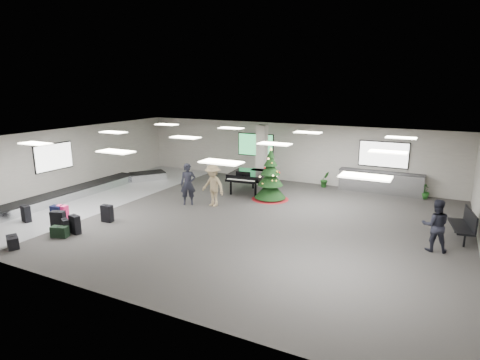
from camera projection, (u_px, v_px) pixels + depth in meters
The scene contains 21 objects.
ground at pixel (228, 216), 16.50m from camera, with size 18.00×18.00×0.00m, color #34312F.
room_envelope at pixel (227, 157), 16.70m from camera, with size 18.02×14.02×3.21m.
baggage_carousel at pixel (89, 189), 19.85m from camera, with size 2.28×9.71×0.43m.
service_counter at pixel (380, 182), 19.91m from camera, with size 4.05×0.65×1.08m.
suitcase_0 at pixel (58, 221), 14.74m from camera, with size 0.56×0.44×0.79m.
suitcase_1 at pixel (75, 224), 14.53m from camera, with size 0.48×0.32×0.71m.
pink_suitcase at pixel (63, 214), 15.69m from camera, with size 0.46×0.27×0.72m.
suitcase_3 at pixel (107, 213), 15.78m from camera, with size 0.48×0.30×0.70m.
navy_suitcase at pixel (57, 214), 15.68m from camera, with size 0.47×0.31×0.71m.
suitcase_5 at pixel (26, 214), 15.77m from camera, with size 0.48×0.34×0.68m.
green_duffel at pixel (60, 232), 14.23m from camera, with size 0.65×0.45×0.41m.
suitcase_7 at pixel (66, 227), 14.49m from camera, with size 0.44×0.37×0.58m.
black_duffel at pixel (13, 242), 13.31m from camera, with size 0.68×0.57×0.41m.
christmas_tree at pixel (270, 182), 18.74m from camera, with size 1.76×1.76×2.50m.
grand_piano at pixel (248, 176), 19.94m from camera, with size 1.84×2.26×1.20m.
bench at pixel (465, 224), 13.85m from camera, with size 0.86×1.77×1.08m.
traveler_a at pixel (188, 184), 17.92m from camera, with size 0.68×0.45×1.88m, color black.
traveler_b at pixel (213, 185), 17.69m from camera, with size 1.21×0.70×1.87m, color #99825E.
traveler_bench at pixel (435, 225), 12.92m from camera, with size 0.85×0.66×1.74m, color black.
potted_plant_left at pixel (325, 179), 21.03m from camera, with size 0.46×0.37×0.85m, color #133E15.
potted_plant_right at pixel (425, 191), 18.91m from camera, with size 0.42×0.42×0.76m, color #133E15.
Camera 1 is at (7.59, -13.74, 5.32)m, focal length 30.00 mm.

